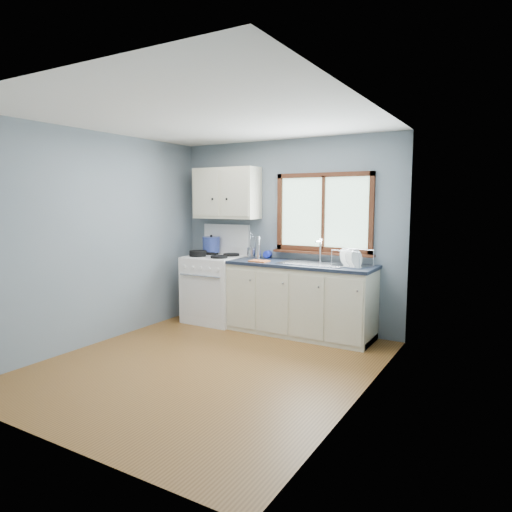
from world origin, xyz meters
The scene contains 19 objects.
floor centered at (0.00, 0.00, -0.01)m, with size 3.20×3.60×0.02m, color brown.
ceiling centered at (0.00, 0.00, 2.51)m, with size 3.20×3.60×0.02m, color white.
wall_back centered at (0.00, 1.81, 1.25)m, with size 3.20×0.02×2.50m, color slate.
wall_front centered at (0.00, -1.81, 1.25)m, with size 3.20×0.02×2.50m, color slate.
wall_left centered at (-1.61, 0.00, 1.25)m, with size 0.02×3.60×2.50m, color slate.
wall_right centered at (1.61, 0.00, 1.25)m, with size 0.02×3.60×2.50m, color slate.
gas_range centered at (-0.95, 1.47, 0.49)m, with size 0.76×0.69×1.36m.
base_cabinets centered at (0.36, 1.49, 0.41)m, with size 1.85×0.60×0.88m.
countertop centered at (0.36, 1.49, 0.90)m, with size 1.89×0.64×0.04m, color black.
sink centered at (0.54, 1.49, 0.86)m, with size 0.84×0.46×0.44m.
window centered at (0.54, 1.77, 1.48)m, with size 1.36×0.10×1.03m.
upper_cabinets centered at (-0.85, 1.63, 1.80)m, with size 0.95×0.35×0.70m.
skillet centered at (-1.13, 1.33, 0.98)m, with size 0.38×0.29×0.05m.
stockpot centered at (-1.12, 1.62, 1.07)m, with size 0.31×0.31×0.25m.
utensil_crock centered at (-0.46, 1.65, 0.99)m, with size 0.12×0.12×0.36m.
thermos centered at (-0.31, 1.58, 1.07)m, with size 0.07×0.07×0.30m, color silver.
soap_bottle centered at (-0.22, 1.64, 1.06)m, with size 0.11×0.11×0.27m, color #1726AB.
dish_towel centered at (-0.15, 1.32, 0.93)m, with size 0.24×0.17×0.02m, color #C05D2A.
dish_rack centered at (1.01, 1.51, 0.98)m, with size 0.48×0.42×0.21m.
Camera 1 is at (2.73, -3.69, 1.69)m, focal length 32.00 mm.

